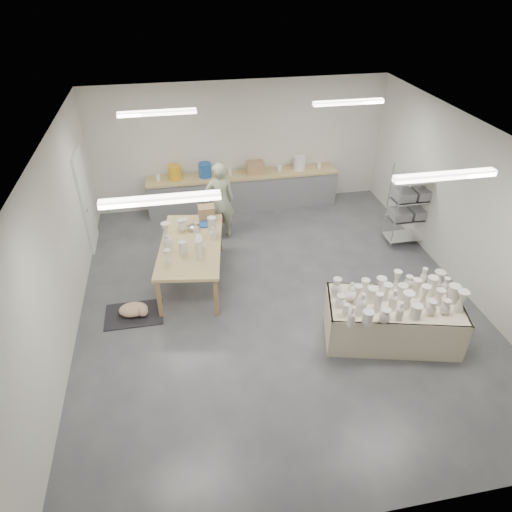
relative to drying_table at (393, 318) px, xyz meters
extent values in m
plane|color=#424449|center=(-1.60, 1.36, -0.43)|extent=(8.00, 8.00, 0.00)
cube|color=white|center=(-1.60, 1.36, 2.56)|extent=(7.00, 8.00, 0.02)
cube|color=silver|center=(-1.60, 5.36, 1.07)|extent=(7.00, 0.02, 3.00)
cube|color=silver|center=(-1.60, -2.64, 1.07)|extent=(7.00, 0.02, 3.00)
cube|color=silver|center=(-5.10, 1.36, 1.07)|extent=(0.02, 8.00, 3.00)
cube|color=silver|center=(1.90, 1.36, 1.07)|extent=(0.02, 8.00, 3.00)
cube|color=white|center=(-5.07, 3.96, 0.62)|extent=(0.05, 0.90, 2.10)
cube|color=white|center=(-3.40, -0.14, 2.51)|extent=(1.40, 0.12, 0.08)
cube|color=white|center=(0.20, -0.14, 2.51)|extent=(1.40, 0.12, 0.08)
cube|color=white|center=(-3.40, 3.36, 2.51)|extent=(1.40, 0.12, 0.08)
cube|color=white|center=(0.20, 3.36, 2.51)|extent=(1.40, 0.12, 0.08)
cube|color=tan|center=(-1.60, 5.04, 0.44)|extent=(4.60, 0.60, 0.06)
cube|color=slate|center=(-1.60, 5.04, -0.01)|extent=(4.60, 0.55, 0.84)
cylinder|color=gold|center=(-3.20, 5.04, 0.64)|extent=(0.30, 0.30, 0.34)
cylinder|color=#1F55AA|center=(-2.50, 5.04, 0.64)|extent=(0.30, 0.30, 0.34)
cylinder|color=white|center=(-0.20, 5.04, 0.64)|extent=(0.30, 0.30, 0.34)
cube|color=#9F7E4C|center=(-1.30, 5.04, 0.61)|extent=(0.40, 0.30, 0.28)
cylinder|color=white|center=(-3.60, 5.04, 0.54)|extent=(0.10, 0.10, 0.14)
cylinder|color=white|center=(-1.90, 5.04, 0.54)|extent=(0.10, 0.10, 0.14)
cylinder|color=white|center=(-0.70, 5.04, 0.54)|extent=(0.10, 0.10, 0.14)
cylinder|color=white|center=(0.30, 5.04, 0.54)|extent=(0.10, 0.10, 0.14)
cylinder|color=silver|center=(1.18, 2.54, 0.47)|extent=(0.02, 0.02, 1.80)
cylinder|color=silver|center=(2.02, 2.54, 0.47)|extent=(0.02, 0.02, 1.80)
cylinder|color=silver|center=(1.18, 2.98, 0.47)|extent=(0.02, 0.02, 1.80)
cylinder|color=silver|center=(2.02, 2.98, 0.47)|extent=(0.02, 0.02, 1.80)
cube|color=silver|center=(1.60, 2.76, -0.28)|extent=(0.88, 0.48, 0.02)
cube|color=silver|center=(1.60, 2.76, 0.17)|extent=(0.88, 0.48, 0.02)
cube|color=silver|center=(1.60, 2.76, 0.62)|extent=(0.88, 0.48, 0.02)
cube|color=silver|center=(1.60, 2.76, 1.07)|extent=(0.88, 0.48, 0.02)
cube|color=slate|center=(1.38, 2.76, 0.29)|extent=(0.38, 0.42, 0.18)
cube|color=slate|center=(1.82, 2.76, 0.29)|extent=(0.38, 0.42, 0.18)
cube|color=slate|center=(1.38, 2.76, 0.74)|extent=(0.38, 0.42, 0.18)
cube|color=slate|center=(1.82, 2.76, 0.74)|extent=(0.38, 0.42, 0.18)
cube|color=olive|center=(0.00, 0.00, -0.12)|extent=(2.01, 1.27, 0.64)
cube|color=beige|center=(0.00, 0.00, 0.29)|extent=(2.28, 1.48, 0.03)
cube|color=beige|center=(0.00, -0.48, -0.07)|extent=(2.04, 0.54, 0.74)
cube|color=beige|center=(0.00, 0.48, -0.07)|extent=(2.04, 0.54, 0.74)
cube|color=tan|center=(-3.05, 2.22, 0.37)|extent=(1.43, 2.37, 0.06)
cube|color=olive|center=(-3.54, 1.18, -0.05)|extent=(0.08, 0.08, 0.77)
cube|color=olive|center=(-2.56, 1.18, -0.05)|extent=(0.08, 0.08, 0.77)
cube|color=olive|center=(-3.54, 3.26, -0.05)|extent=(0.08, 0.08, 0.77)
cube|color=olive|center=(-2.56, 3.26, -0.05)|extent=(0.08, 0.08, 0.77)
ellipsoid|color=silver|center=(-2.95, 2.73, 0.45)|extent=(0.26, 0.26, 0.12)
cylinder|color=#1F55AA|center=(-2.72, 2.86, 0.42)|extent=(0.26, 0.26, 0.03)
cylinder|color=white|center=(-3.10, 2.95, 0.46)|extent=(0.11, 0.11, 0.12)
cube|color=#9F7E4C|center=(-2.66, 3.11, 0.54)|extent=(0.32, 0.26, 0.28)
cube|color=black|center=(-4.17, 1.38, -0.42)|extent=(1.00, 0.70, 0.02)
ellipsoid|color=white|center=(-4.17, 1.38, -0.31)|extent=(0.58, 0.49, 0.21)
sphere|color=white|center=(-4.00, 1.27, -0.29)|extent=(0.18, 0.18, 0.18)
imported|color=#9BA983|center=(-2.31, 3.75, 0.45)|extent=(0.68, 0.48, 1.76)
cylinder|color=#AC182B|center=(-2.31, 4.02, -0.14)|extent=(0.42, 0.42, 0.04)
cylinder|color=silver|center=(-2.19, 4.07, -0.29)|extent=(0.02, 0.02, 0.28)
cylinder|color=silver|center=(-2.42, 4.10, -0.29)|extent=(0.02, 0.02, 0.28)
cylinder|color=silver|center=(-2.34, 3.89, -0.29)|extent=(0.02, 0.02, 0.28)
camera|label=1|loc=(-3.20, -5.03, 4.89)|focal=32.00mm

